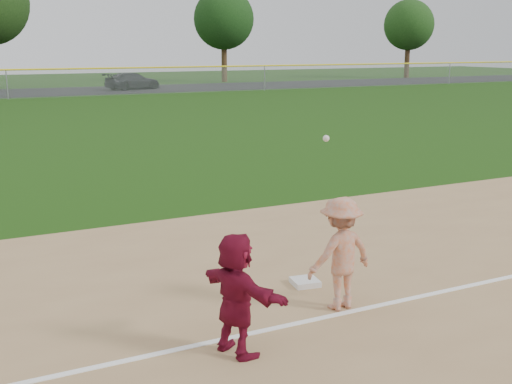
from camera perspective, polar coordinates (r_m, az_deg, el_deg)
name	(u,v)px	position (r m, az deg, el deg)	size (l,w,h in m)	color
ground	(301,298)	(9.65, 4.03, -9.35)	(160.00, 160.00, 0.00)	#193F0C
foul_line	(331,316)	(9.02, 6.66, -10.89)	(60.00, 0.10, 0.01)	white
parking_asphalt	(0,93)	(53.99, -21.82, 8.14)	(120.00, 10.00, 0.01)	black
first_base	(305,282)	(10.07, 4.38, -7.98)	(0.39, 0.39, 0.09)	silver
base_runner	(236,294)	(7.68, -1.76, -9.07)	(1.40, 0.45, 1.51)	maroon
car_right	(133,81)	(55.57, -10.90, 9.67)	(1.96, 4.83, 1.40)	black
first_base_play	(340,253)	(9.04, 7.52, -5.43)	(1.08, 0.72, 2.42)	#A0A0A3
outfield_fence	(6,70)	(47.92, -21.36, 10.04)	(110.00, 0.12, 110.00)	#999EA0
tree_3	(224,19)	(66.10, -2.88, 15.09)	(6.00, 6.00, 9.19)	#3D2A16
tree_4	(409,25)	(76.36, 13.43, 14.24)	(5.60, 5.60, 8.67)	#392614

